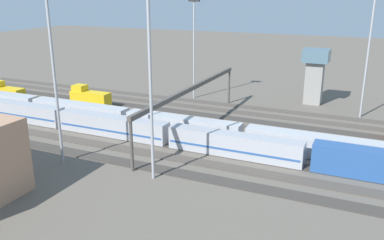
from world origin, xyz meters
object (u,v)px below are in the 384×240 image
(train_on_track_6, at_px, (159,133))
(light_mast_1, at_px, (150,55))
(control_tower, at_px, (315,72))
(signal_gantry, at_px, (192,91))
(train_on_track_4, at_px, (6,94))
(light_mast_0, at_px, (372,25))
(light_mast_2, at_px, (194,34))
(light_mast_3, at_px, (52,57))
(train_on_track_5, at_px, (128,119))
(train_on_track_3, at_px, (90,98))

(train_on_track_6, distance_m, light_mast_1, 21.60)
(control_tower, bearing_deg, signal_gantry, 58.07)
(train_on_track_4, distance_m, signal_gantry, 51.20)
(light_mast_0, relative_size, signal_gantry, 0.70)
(light_mast_1, height_order, control_tower, light_mast_1)
(light_mast_2, height_order, signal_gantry, light_mast_2)
(train_on_track_4, relative_size, light_mast_0, 0.32)
(train_on_track_4, height_order, signal_gantry, signal_gantry)
(light_mast_3, bearing_deg, light_mast_0, -132.26)
(train_on_track_5, bearing_deg, train_on_track_6, 152.95)
(light_mast_1, height_order, light_mast_3, light_mast_1)
(light_mast_0, bearing_deg, signal_gantry, 36.85)
(train_on_track_5, relative_size, light_mast_1, 3.33)
(light_mast_2, distance_m, light_mast_3, 47.20)
(light_mast_1, bearing_deg, light_mast_2, -73.06)
(light_mast_2, relative_size, control_tower, 1.90)
(light_mast_1, relative_size, control_tower, 2.16)
(train_on_track_4, distance_m, control_tower, 76.41)
(light_mast_0, distance_m, signal_gantry, 39.80)
(train_on_track_4, distance_m, light_mast_0, 86.21)
(light_mast_3, bearing_deg, train_on_track_4, -31.62)
(train_on_track_4, bearing_deg, light_mast_3, 148.38)
(train_on_track_4, distance_m, light_mast_2, 49.17)
(train_on_track_3, distance_m, control_tower, 54.62)
(light_mast_1, distance_m, signal_gantry, 25.56)
(light_mast_0, height_order, light_mast_2, light_mast_0)
(train_on_track_5, relative_size, light_mast_2, 3.78)
(train_on_track_6, relative_size, train_on_track_4, 9.06)
(train_on_track_4, bearing_deg, train_on_track_3, -167.11)
(train_on_track_6, relative_size, control_tower, 6.81)
(train_on_track_6, bearing_deg, light_mast_0, -134.67)
(train_on_track_3, bearing_deg, train_on_track_5, 149.87)
(train_on_track_3, xyz_separation_m, control_tower, (-48.00, -25.44, 5.62))
(light_mast_1, bearing_deg, signal_gantry, -79.74)
(train_on_track_5, height_order, light_mast_2, light_mast_2)
(train_on_track_5, bearing_deg, light_mast_0, -146.64)
(train_on_track_4, xyz_separation_m, light_mast_1, (-55.05, 22.99, 16.01))
(light_mast_2, xyz_separation_m, light_mast_3, (2.13, 47.15, 0.78))
(light_mast_2, bearing_deg, light_mast_0, 179.35)
(train_on_track_3, relative_size, train_on_track_5, 0.10)
(train_on_track_3, height_order, light_mast_0, light_mast_0)
(train_on_track_3, relative_size, light_mast_1, 0.35)
(light_mast_0, bearing_deg, train_on_track_5, 33.36)
(light_mast_2, height_order, control_tower, light_mast_2)
(train_on_track_6, xyz_separation_m, light_mast_0, (-32.40, -32.77, 17.66))
(train_on_track_5, relative_size, signal_gantry, 2.12)
(train_on_track_3, distance_m, light_mast_3, 36.69)
(train_on_track_6, height_order, signal_gantry, signal_gantry)
(light_mast_2, relative_size, signal_gantry, 0.56)
(light_mast_0, height_order, control_tower, light_mast_0)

